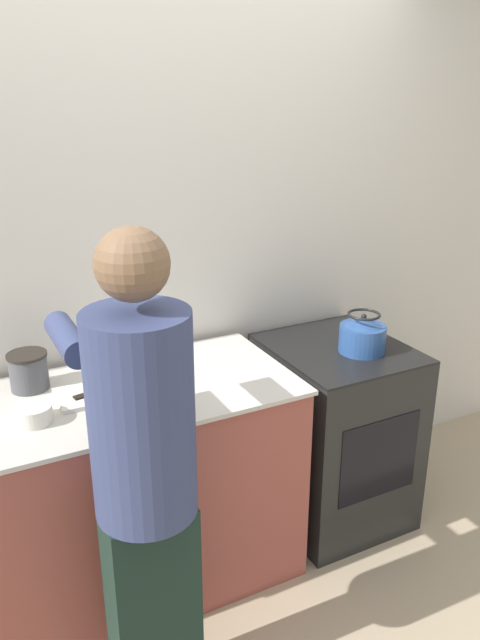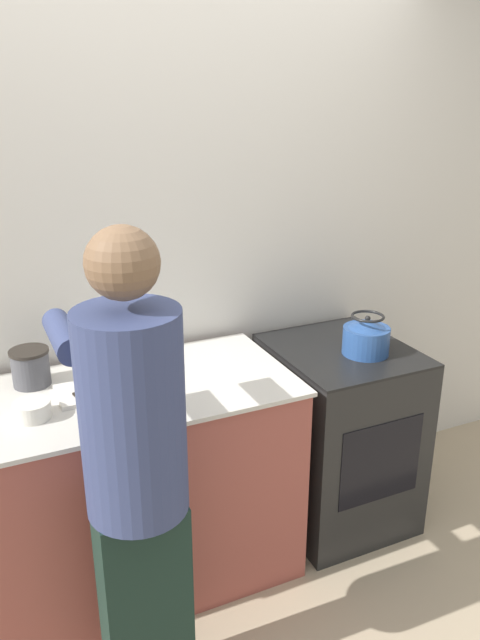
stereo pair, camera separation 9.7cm
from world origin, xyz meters
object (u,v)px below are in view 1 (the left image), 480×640
object	(u,v)px
cutting_board	(95,393)
kettle	(362,335)
person	(144,471)
knife	(101,390)
canister_jar	(29,371)
bowl_prep	(34,414)
oven	(334,431)

from	to	relation	value
cutting_board	kettle	distance (m)	1.19
person	knife	distance (m)	0.57
cutting_board	knife	world-z (taller)	knife
cutting_board	canister_jar	size ratio (longest dim) A/B	1.86
bowl_prep	canister_jar	size ratio (longest dim) A/B	0.86
bowl_prep	kettle	bearing A→B (deg)	0.15
oven	cutting_board	world-z (taller)	cutting_board
person	knife	xyz separation A→B (m)	(0.02, 0.57, 0.01)
canister_jar	knife	bearing A→B (deg)	-38.72
kettle	canister_jar	bearing A→B (deg)	168.87
person	canister_jar	world-z (taller)	person
oven	cutting_board	bearing A→B (deg)	179.36
knife	kettle	world-z (taller)	kettle
oven	bowl_prep	size ratio (longest dim) A/B	6.77
knife	bowl_prep	bearing A→B (deg)	-171.73
bowl_prep	canister_jar	world-z (taller)	canister_jar
cutting_board	canister_jar	xyz separation A→B (m)	(-0.21, 0.18, 0.07)
oven	person	distance (m)	1.34
knife	bowl_prep	world-z (taller)	bowl_prep
bowl_prep	canister_jar	bearing A→B (deg)	82.85
person	bowl_prep	size ratio (longest dim) A/B	12.72
person	knife	world-z (taller)	person
bowl_prep	oven	bearing A→B (deg)	3.75
kettle	canister_jar	size ratio (longest dim) A/B	1.36
bowl_prep	cutting_board	bearing A→B (deg)	22.90
oven	kettle	bearing A→B (deg)	-55.41
canister_jar	person	bearing A→B (deg)	-74.72
kettle	knife	bearing A→B (deg)	175.56
oven	bowl_prep	distance (m)	1.46
knife	oven	bearing A→B (deg)	-11.60
person	cutting_board	distance (m)	0.57
person	canister_jar	bearing A→B (deg)	105.28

